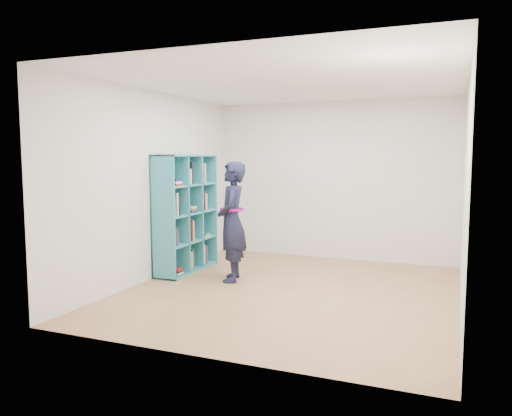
% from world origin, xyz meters
% --- Properties ---
extents(floor, '(4.50, 4.50, 0.00)m').
position_xyz_m(floor, '(0.00, 0.00, 0.00)').
color(floor, '#956644').
rests_on(floor, ground).
extents(ceiling, '(4.50, 4.50, 0.00)m').
position_xyz_m(ceiling, '(0.00, 0.00, 2.60)').
color(ceiling, white).
rests_on(ceiling, wall_back).
extents(wall_left, '(0.02, 4.50, 2.60)m').
position_xyz_m(wall_left, '(-2.00, 0.00, 1.30)').
color(wall_left, silver).
rests_on(wall_left, floor).
extents(wall_right, '(0.02, 4.50, 2.60)m').
position_xyz_m(wall_right, '(2.00, 0.00, 1.30)').
color(wall_right, silver).
rests_on(wall_right, floor).
extents(wall_back, '(4.00, 0.02, 2.60)m').
position_xyz_m(wall_back, '(0.00, 2.25, 1.30)').
color(wall_back, silver).
rests_on(wall_back, floor).
extents(wall_front, '(4.00, 0.02, 2.60)m').
position_xyz_m(wall_front, '(0.00, -2.25, 1.30)').
color(wall_front, silver).
rests_on(wall_front, floor).
extents(bookshelf, '(0.38, 1.30, 1.73)m').
position_xyz_m(bookshelf, '(-1.83, 0.53, 0.84)').
color(bookshelf, teal).
rests_on(bookshelf, floor).
extents(person, '(0.57, 0.69, 1.64)m').
position_xyz_m(person, '(-0.92, 0.24, 0.82)').
color(person, black).
rests_on(person, floor).
extents(smartphone, '(0.05, 0.11, 0.13)m').
position_xyz_m(smartphone, '(-1.08, 0.29, 0.93)').
color(smartphone, silver).
rests_on(smartphone, person).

